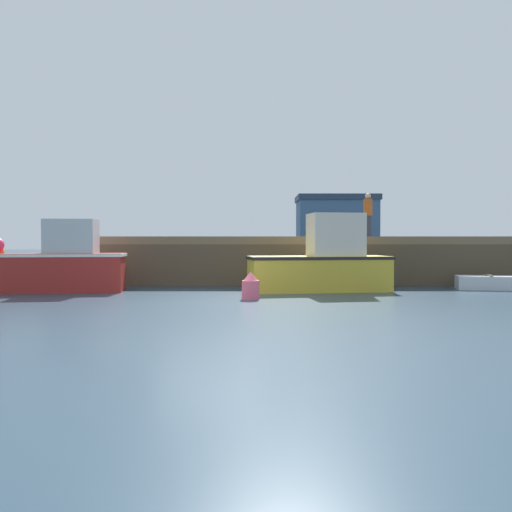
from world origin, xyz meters
TOP-DOWN VIEW (x-y plane):
  - ground at (0.00, 0.00)m, footprint 120.00×160.00m
  - pier at (3.30, 8.05)m, footprint 14.65×8.99m
  - fishing_boat_near_left at (-4.57, 2.42)m, footprint 4.05×1.90m
  - fishing_boat_near_right at (3.04, 2.59)m, footprint 4.17×2.01m
  - rowboat at (7.99, 3.06)m, footprint 1.90×1.11m
  - dockworker at (5.45, 7.89)m, footprint 0.34×0.34m
  - warehouse at (8.43, 35.34)m, footprint 7.21×4.95m
  - mooring_buoy_foreground at (1.00, 0.48)m, footprint 0.43×0.43m

SIDE VIEW (x-z plane):
  - ground at x=0.00m, z-range -0.10..0.00m
  - rowboat at x=7.99m, z-range -0.02..0.42m
  - mooring_buoy_foreground at x=1.00m, z-range -0.03..0.65m
  - fishing_boat_near_right at x=3.04m, z-range -0.31..1.91m
  - fishing_boat_near_left at x=-4.57m, z-range -0.22..1.82m
  - pier at x=3.30m, z-range 0.55..2.12m
  - dockworker at x=5.45m, z-range 1.58..3.28m
  - warehouse at x=8.43m, z-range 0.02..5.58m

